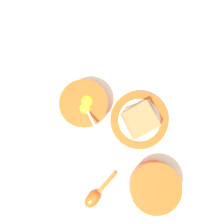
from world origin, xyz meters
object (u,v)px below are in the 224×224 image
at_px(egg_bowl, 84,104).
at_px(soup_spoon, 95,197).
at_px(congee_bowl, 155,187).
at_px(toast_sandwich, 140,120).
at_px(toast_plate, 139,120).

height_order(egg_bowl, soup_spoon, egg_bowl).
distance_m(egg_bowl, congee_bowl, 0.36).
bearing_deg(toast_sandwich, toast_plate, -120.99).
xyz_separation_m(egg_bowl, toast_sandwich, (-0.19, -0.01, 0.01)).
relative_size(toast_sandwich, soup_spoon, 0.97).
height_order(toast_sandwich, soup_spoon, toast_sandwich).
bearing_deg(egg_bowl, congee_bowl, 149.35).
distance_m(toast_plate, toast_sandwich, 0.03).
relative_size(egg_bowl, toast_plate, 0.80).
bearing_deg(toast_plate, congee_bowl, 120.67).
bearing_deg(congee_bowl, toast_plate, -59.33).
xyz_separation_m(egg_bowl, congee_bowl, (-0.31, 0.18, 0.00)).
bearing_deg(egg_bowl, soup_spoon, 115.57).
height_order(toast_sandwich, congee_bowl, toast_sandwich).
bearing_deg(egg_bowl, toast_sandwich, -177.06).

